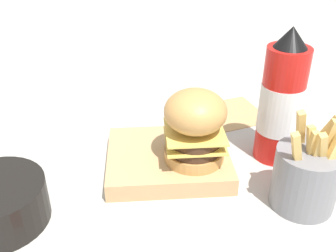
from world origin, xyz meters
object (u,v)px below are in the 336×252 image
Objects in this scene: serving_board at (168,159)px; fries_basket at (306,176)px; ketchup_bottle at (281,102)px; burger at (195,126)px.

fries_basket reaches higher than serving_board.
ketchup_bottle is at bearing 5.61° from serving_board.
ketchup_bottle is (0.19, 0.02, 0.09)m from serving_board.
burger is 0.52× the size of ketchup_bottle.
fries_basket reaches higher than burger.
burger is (0.04, -0.02, 0.08)m from serving_board.
burger is 0.18m from fries_basket.
serving_board is at bearing -174.39° from ketchup_bottle.
ketchup_bottle reaches higher than fries_basket.
burger is 0.15m from ketchup_bottle.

